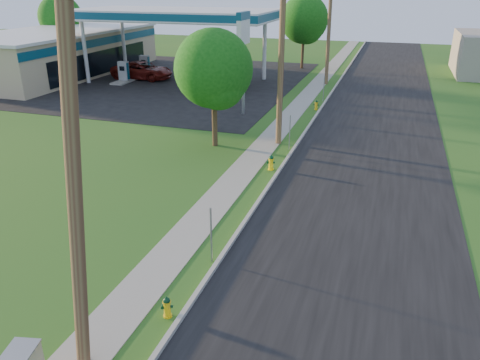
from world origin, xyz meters
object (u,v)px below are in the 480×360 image
utility_pole_mid (281,56)px  hydrant_far (316,105)px  fuel_pump_sw (145,68)px  hydrant_near (167,307)px  price_pylon (243,34)px  car_silver (225,78)px  utility_pole_far (329,29)px  car_red (142,70)px  tree_lot (305,21)px  tree_back (61,19)px  fuel_pump_se (230,72)px  utility_pole_near (74,187)px  hydrant_mid (271,163)px  fuel_pump_nw (124,74)px  fuel_pump_ne (215,80)px  tree_verge (215,72)px

utility_pole_mid → hydrant_far: (0.78, 8.36, -4.60)m
fuel_pump_sw → hydrant_near: fuel_pump_sw is taller
price_pylon → car_silver: 10.90m
utility_pole_far → car_red: size_ratio=1.61×
tree_lot → tree_back: size_ratio=1.02×
car_red → car_silver: 8.75m
utility_pole_mid → fuel_pump_se: size_ratio=3.06×
hydrant_far → fuel_pump_se: bearing=138.3°
utility_pole_near → utility_pole_mid: (-0.00, 18.00, 0.15)m
tree_lot → hydrant_mid: 30.34m
fuel_pump_se → tree_lot: 10.90m
utility_pole_far → car_silver: 10.03m
utility_pole_far → fuel_pump_nw: (-17.90, -5.00, -4.08)m
hydrant_mid → car_silver: 20.49m
tree_lot → utility_pole_mid: bearing=-82.0°
utility_pole_near → hydrant_mid: 14.56m
fuel_pump_ne → hydrant_mid: fuel_pump_ne is taller
utility_pole_far → car_red: 17.80m
price_pylon → car_silver: (-4.47, 8.76, -4.71)m
car_silver → utility_pole_near: bearing=-177.3°
utility_pole_near → car_silver: (-8.37, 32.26, -4.08)m
fuel_pump_nw → hydrant_near: size_ratio=4.85×
utility_pole_near → tree_verge: 16.79m
fuel_pump_ne → hydrant_far: size_ratio=4.37×
fuel_pump_ne → car_silver: size_ratio=0.75×
utility_pole_mid → tree_lot: (-3.57, 25.57, -0.11)m
fuel_pump_nw → price_pylon: size_ratio=0.47×
car_silver → hydrant_near: bearing=-175.1°
tree_verge → car_silver: bearing=107.9°
utility_pole_near → tree_verge: (-3.26, 16.46, -0.64)m
price_pylon → tree_verge: 7.18m
tree_back → hydrant_far: (31.55, -13.28, -4.40)m
fuel_pump_ne → car_red: fuel_pump_ne is taller
hydrant_mid → car_silver: bearing=116.0°
hydrant_far → utility_pole_near: bearing=-91.7°
utility_pole_mid → fuel_pump_se: bearing=117.6°
hydrant_mid → hydrant_far: hydrant_mid is taller
tree_lot → car_silver: 12.96m
price_pylon → car_silver: price_pylon is taller
utility_pole_mid → fuel_pump_sw: (-17.90, 17.00, -4.23)m
hydrant_near → fuel_pump_sw: bearing=119.5°
fuel_pump_nw → fuel_pump_ne: bearing=0.0°
car_silver → fuel_pump_se: bearing=-0.8°
price_pylon → car_silver: bearing=117.0°
tree_lot → hydrant_mid: (4.21, -29.72, -4.47)m
hydrant_near → car_silver: 31.39m
price_pylon → tree_verge: price_pylon is taller
utility_pole_far → hydrant_mid: utility_pole_far is taller
utility_pole_mid → price_pylon: bearing=125.3°
utility_pole_mid → tree_verge: utility_pole_mid is taller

